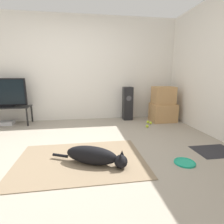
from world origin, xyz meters
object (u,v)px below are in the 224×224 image
cardboard_box_upper (163,95)px  tennis_ball_loose_on_carpet (151,123)px  frisbee (185,162)px  dog (95,156)px  game_console (5,123)px  tennis_ball_near_speaker (147,126)px  tennis_ball_by_boxes (148,122)px  floor_speaker (128,103)px  tv (5,93)px  cardboard_box_lower (163,113)px  tv_stand (7,109)px

cardboard_box_upper → tennis_ball_loose_on_carpet: size_ratio=7.57×
frisbee → cardboard_box_upper: size_ratio=0.55×
dog → game_console: (-1.95, 2.17, -0.08)m
tennis_ball_near_speaker → tennis_ball_by_boxes: bearing=67.5°
game_console → floor_speaker: bearing=1.3°
cardboard_box_upper → tv: 3.69m
game_console → tennis_ball_near_speaker: bearing=-12.7°
dog → frisbee: dog is taller
tennis_ball_loose_on_carpet → frisbee: bearing=-97.4°
tennis_ball_by_boxes → tennis_ball_near_speaker: size_ratio=1.00×
tv → tennis_ball_by_boxes: tv is taller
floor_speaker → tennis_ball_loose_on_carpet: size_ratio=12.77×
dog → tennis_ball_loose_on_carpet: 2.22m
cardboard_box_lower → cardboard_box_upper: (-0.01, 0.01, 0.43)m
frisbee → cardboard_box_upper: cardboard_box_upper is taller
cardboard_box_lower → cardboard_box_upper: bearing=146.9°
floor_speaker → tennis_ball_by_boxes: 0.71m
tennis_ball_near_speaker → tennis_ball_loose_on_carpet: same height
floor_speaker → game_console: bearing=-178.7°
tennis_ball_by_boxes → tennis_ball_near_speaker: 0.36m
frisbee → tennis_ball_near_speaker: bearing=87.7°
dog → tennis_ball_near_speaker: dog is taller
cardboard_box_lower → tv_stand: bearing=176.2°
cardboard_box_lower → floor_speaker: bearing=159.6°
game_console → frisbee: bearing=-36.6°
cardboard_box_upper → tv_stand: size_ratio=0.50×
tv → game_console: size_ratio=2.52×
tv_stand → tennis_ball_by_boxes: bearing=-6.7°
cardboard_box_lower → tv: 3.73m
floor_speaker → tennis_ball_loose_on_carpet: bearing=-51.1°
dog → tv_stand: tv_stand is taller
cardboard_box_upper → tennis_ball_by_boxes: bearing=-161.3°
dog → cardboard_box_upper: cardboard_box_upper is taller
frisbee → game_console: bearing=143.4°
cardboard_box_lower → tv_stand: (-3.69, 0.24, 0.16)m
dog → floor_speaker: size_ratio=1.15×
floor_speaker → tennis_ball_near_speaker: bearing=-71.8°
tv → game_console: tv is taller
cardboard_box_upper → tv: size_ratio=0.56×
tennis_ball_by_boxes → game_console: size_ratio=0.19×
cardboard_box_lower → tennis_ball_loose_on_carpet: 0.49m
frisbee → cardboard_box_lower: cardboard_box_lower is taller
dog → tennis_ball_by_boxes: size_ratio=14.64×
cardboard_box_upper → dog: bearing=-133.0°
dog → frisbee: (1.17, -0.14, -0.11)m
floor_speaker → tennis_ball_by_boxes: size_ratio=12.77×
cardboard_box_lower → game_console: cardboard_box_lower is taller
floor_speaker → game_console: (-2.93, -0.07, -0.38)m
tv → game_console: 0.70m
tennis_ball_loose_on_carpet → game_console: bearing=172.1°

